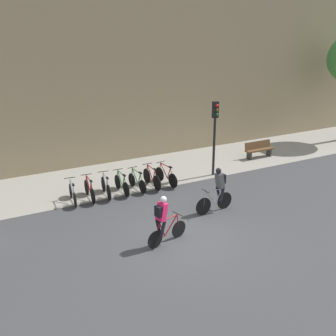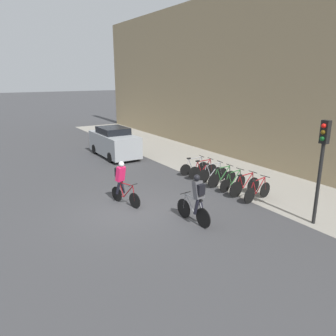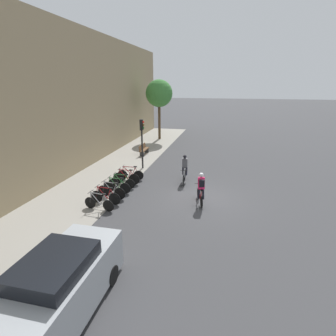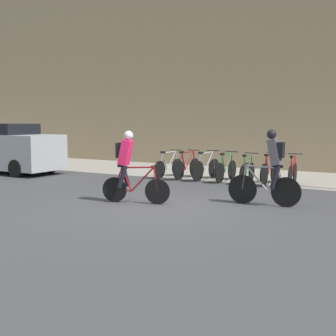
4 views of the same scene
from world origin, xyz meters
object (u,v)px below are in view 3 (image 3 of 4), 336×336
parked_bike_3 (117,187)px  parked_bike_4 (122,182)px  parked_bike_2 (111,191)px  parked_bike_5 (126,178)px  cyclist_pink (201,188)px  parked_car (60,287)px  cyclist_grey (185,168)px  bench (144,149)px  parked_bike_1 (106,197)px  parked_bike_6 (130,174)px  parked_bike_0 (99,203)px  traffic_light_pole (142,135)px

parked_bike_3 → parked_bike_4: bearing=-0.0°
parked_bike_2 → parked_bike_5: size_ratio=0.97×
parked_bike_4 → parked_bike_5: (0.72, 0.00, 0.03)m
parked_bike_5 → parked_bike_4: bearing=-179.9°
cyclist_pink → parked_car: parked_car is taller
parked_bike_2 → cyclist_grey: bearing=-46.0°
cyclist_grey → cyclist_pink: bearing=-156.4°
parked_bike_4 → bench: bearing=8.4°
parked_bike_4 → bench: (7.78, 1.16, 0.09)m
parked_bike_1 → bench: bearing=6.6°
parked_bike_2 → parked_bike_6: parked_bike_2 is taller
parked_car → parked_bike_0: bearing=18.1°
parked_bike_4 → bench: 7.87m
parked_bike_1 → parked_bike_4: parked_bike_1 is taller
bench → parked_bike_6: bearing=-169.7°
parked_bike_2 → bench: parked_bike_2 is taller
cyclist_grey → parked_bike_5: (-1.18, 3.48, -0.53)m
parked_bike_5 → parked_car: size_ratio=0.40×
bench → parked_car: size_ratio=0.40×
cyclist_grey → parked_bike_3: cyclist_grey is taller
parked_bike_0 → parked_bike_5: bearing=0.0°
cyclist_pink → traffic_light_pole: bearing=42.7°
cyclist_grey → parked_bike_4: 4.01m
cyclist_grey → parked_bike_6: (-0.46, 3.48, -0.55)m
parked_bike_6 → parked_bike_0: bearing=-180.0°
parked_bike_3 → traffic_light_pole: size_ratio=0.46×
parked_bike_2 → parked_bike_4: size_ratio=1.05×
traffic_light_pole → bench: bearing=17.0°
cyclist_grey → parked_bike_0: bearing=144.1°
cyclist_pink → parked_car: size_ratio=0.41×
cyclist_grey → parked_bike_2: size_ratio=1.06×
parked_bike_5 → traffic_light_pole: traffic_light_pole is taller
parked_bike_4 → parked_car: (-8.79, -1.92, 0.52)m
parked_bike_2 → parked_bike_5: bearing=0.0°
cyclist_pink → cyclist_grey: bearing=23.6°
parked_bike_3 → bench: 8.58m
cyclist_pink → cyclist_grey: size_ratio=0.98×
cyclist_grey → parked_bike_1: cyclist_grey is taller
cyclist_grey → parked_bike_6: 3.55m
cyclist_grey → parked_car: size_ratio=0.42×
parked_bike_1 → parked_bike_3: (1.45, 0.00, -0.00)m
bench → parked_bike_1: bearing=-173.4°
parked_bike_1 → parked_car: size_ratio=0.40×
parked_bike_0 → parked_car: bearing=-161.9°
parked_bike_3 → parked_car: bearing=-166.6°
parked_bike_2 → parked_bike_0: bearing=-179.9°
traffic_light_pole → cyclist_grey: bearing=-121.5°
parked_bike_2 → parked_bike_5: 2.18m
parked_bike_5 → parked_bike_6: (0.73, -0.00, -0.01)m
parked_bike_1 → traffic_light_pole: traffic_light_pole is taller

